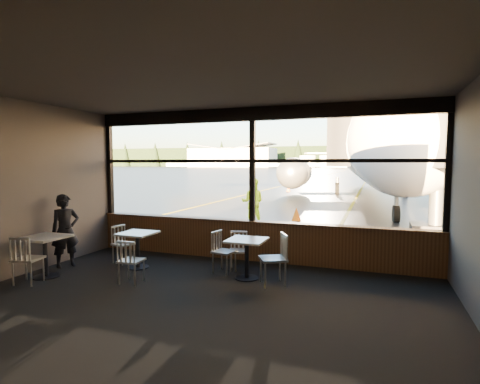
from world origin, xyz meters
The scene contains 32 objects.
ground_plane centered at (0.00, 120.00, 0.00)m, with size 520.00×520.00×0.00m, color black.
carpet_floor centered at (0.00, -3.00, 0.01)m, with size 8.00×6.00×0.01m, color black.
ceiling centered at (0.00, -3.00, 3.50)m, with size 8.00×6.00×0.04m, color #38332D.
wall_left centered at (-4.00, -3.00, 1.75)m, with size 0.04×6.00×3.50m, color #463E38.
wall_back centered at (0.00, -6.00, 1.75)m, with size 8.00×0.04×3.50m, color #463E38.
window_sill centered at (0.00, 0.00, 0.45)m, with size 8.00×0.28×0.90m, color #4A2C16.
window_header centered at (0.00, 0.00, 3.35)m, with size 8.00×0.18×0.30m, color black.
mullion_left centered at (-3.95, 0.00, 2.20)m, with size 0.12×0.12×2.60m, color black.
mullion_centre centered at (0.00, 0.00, 2.20)m, with size 0.12×0.12×2.60m, color black.
mullion_right centered at (3.95, 0.00, 2.20)m, with size 0.12×0.12×2.60m, color black.
window_transom centered at (0.00, 0.00, 2.30)m, with size 8.00×0.10×0.08m, color black.
airliner centered at (2.39, 19.37, 5.53)m, with size 30.16×36.19×11.06m, color white, non-canonical shape.
jet_bridge centered at (3.60, 5.50, 2.29)m, with size 8.60×10.51×4.59m, color #2A2A2C, non-canonical shape.
cafe_table_near centered at (0.33, -1.36, 0.39)m, with size 0.71×0.71×0.78m, color #A9A49C, non-canonical shape.
cafe_table_mid centered at (-2.10, -1.45, 0.39)m, with size 0.71×0.71×0.78m, color #A8A39A, non-canonical shape.
cafe_table_left centered at (-3.42, -2.63, 0.41)m, with size 0.75×0.75×0.82m, color #A8A49A, non-canonical shape.
chair_near_e centered at (0.90, -1.55, 0.48)m, with size 0.53×0.53×0.97m, color #ABA69A, non-canonical shape.
chair_near_w centered at (-0.24, -1.13, 0.43)m, with size 0.47×0.47×0.86m, color #BCB7AA, non-canonical shape.
chair_near_n centered at (-0.02, -0.86, 0.41)m, with size 0.44×0.44×0.81m, color #BCB6A9, non-canonical shape.
chair_mid_s centered at (-1.61, -2.34, 0.42)m, with size 0.46×0.46×0.84m, color beige, non-canonical shape.
chair_mid_w centered at (-2.65, -1.21, 0.43)m, with size 0.46×0.46×0.85m, color #ACA89B, non-canonical shape.
chair_left_s centered at (-3.41, -3.02, 0.46)m, with size 0.50×0.50×0.92m, color #B9B5A7, non-canonical shape.
passenger centered at (-3.63, -1.89, 0.79)m, with size 0.58×0.38×1.59m, color black.
ground_crew centered at (-1.47, 4.54, 0.86)m, with size 0.83×0.65×1.71m, color #BFF219.
cone_nose centered at (-0.23, 6.26, 0.26)m, with size 0.38×0.38×0.52m, color orange.
cone_wing centered at (-3.81, 20.90, 0.23)m, with size 0.33×0.33×0.45m, color #DF3A07.
hangar_left centered at (-70.00, 180.00, 5.50)m, with size 45.00×18.00×11.00m, color silver, non-canonical shape.
hangar_mid centered at (0.00, 185.00, 5.00)m, with size 38.00×15.00×10.00m, color silver, non-canonical shape.
fuel_tank_a centered at (-30.00, 182.00, 3.00)m, with size 8.00×8.00×6.00m, color silver.
fuel_tank_b centered at (-20.00, 182.00, 3.00)m, with size 8.00×8.00×6.00m, color silver.
fuel_tank_c centered at (-10.00, 182.00, 3.00)m, with size 8.00×8.00×6.00m, color silver.
treeline centered at (0.00, 210.00, 6.00)m, with size 360.00×3.00×12.00m, color black.
Camera 1 is at (2.64, -8.11, 2.25)m, focal length 28.00 mm.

